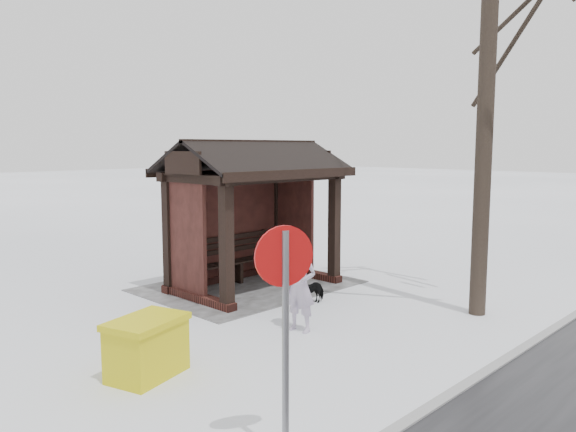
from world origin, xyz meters
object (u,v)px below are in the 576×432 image
object	(u,v)px
bus_shelter	(249,185)
grit_bin	(147,347)
dog	(309,290)
pedestrian	(300,286)
road_sign	(284,291)

from	to	relation	value
bus_shelter	grit_bin	distance (m)	5.13
grit_bin	bus_shelter	bearing A→B (deg)	-164.57
grit_bin	dog	bearing A→B (deg)	174.76
pedestrian	grit_bin	size ratio (longest dim) A/B	1.28
bus_shelter	grit_bin	xyz separation A→B (m)	(4.07, 2.56, -1.77)
road_sign	grit_bin	bearing A→B (deg)	-69.36
bus_shelter	pedestrian	world-z (taller)	bus_shelter
pedestrian	dog	size ratio (longest dim) A/B	2.44
grit_bin	pedestrian	bearing A→B (deg)	159.36
pedestrian	road_sign	world-z (taller)	road_sign
dog	grit_bin	world-z (taller)	grit_bin
pedestrian	dog	xyz separation A→B (m)	(-1.30, -1.00, -0.49)
pedestrian	grit_bin	xyz separation A→B (m)	(2.70, -0.18, -0.35)
bus_shelter	pedestrian	bearing A→B (deg)	63.43
pedestrian	dog	world-z (taller)	pedestrian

